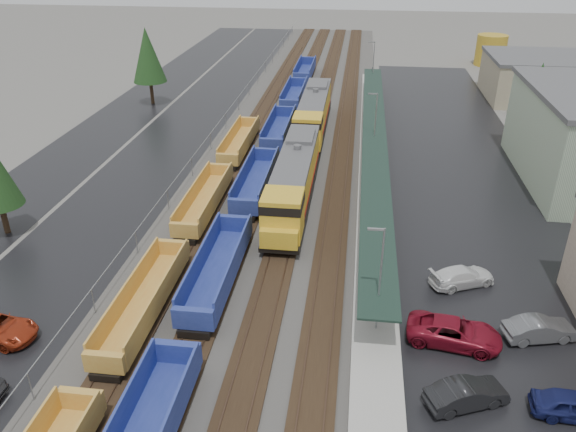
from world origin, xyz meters
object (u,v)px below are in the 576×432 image
well_string_yellow (145,301)px  parked_car_east_b (454,332)px  storage_tank (491,50)px  parked_car_east_d (574,406)px  well_string_blue (256,182)px  locomotive_lead (294,181)px  parked_car_east_a (467,394)px  parked_car_east_e (540,329)px  locomotive_trail (313,114)px  parked_car_east_c (462,277)px

well_string_yellow → parked_car_east_b: size_ratio=13.02×
storage_tank → parked_car_east_d: 89.43m
well_string_yellow → well_string_blue: well_string_blue is taller
well_string_yellow → well_string_blue: (4.00, 20.32, 0.09)m
well_string_yellow → well_string_blue: size_ratio=0.70×
locomotive_lead → parked_car_east_d: bearing=-52.8°
parked_car_east_b → well_string_blue: bearing=48.0°
parked_car_east_a → well_string_blue: bearing=9.3°
parked_car_east_d → parked_car_east_e: size_ratio=0.97×
locomotive_trail → storage_tank: bearing=55.9°
well_string_yellow → storage_tank: storage_tank is taller
parked_car_east_a → parked_car_east_d: 5.61m
well_string_yellow → parked_car_east_a: well_string_yellow is taller
parked_car_east_c → parked_car_east_e: (4.00, -5.68, 0.04)m
well_string_yellow → parked_car_east_b: bearing=-1.0°
parked_car_east_a → parked_car_east_d: (5.61, -0.11, -0.01)m
locomotive_trail → parked_car_east_e: size_ratio=4.70×
well_string_blue → parked_car_east_d: (22.00, -26.05, -0.44)m
well_string_blue → parked_car_east_c: bearing=-37.9°
parked_car_east_b → parked_car_east_c: bearing=-2.8°
locomotive_trail → well_string_blue: locomotive_trail is taller
well_string_blue → parked_car_east_e: well_string_blue is taller
well_string_yellow → parked_car_east_e: size_ratio=16.69×
parked_car_east_e → parked_car_east_d: bearing=167.1°
storage_tank → parked_car_east_a: (-17.40, -88.51, -2.04)m
locomotive_lead → parked_car_east_a: 26.68m
well_string_blue → parked_car_east_e: bearing=-41.9°
parked_car_east_b → parked_car_east_d: 7.76m
parked_car_east_c → parked_car_east_e: 6.95m
storage_tank → parked_car_east_c: (-15.91, -76.49, -2.09)m
parked_car_east_d → parked_car_east_c: bearing=21.9°
parked_car_east_b → parked_car_east_d: (5.60, -5.38, -0.06)m
parked_car_east_b → parked_car_east_e: size_ratio=1.28×
well_string_blue → well_string_yellow: bearing=-101.1°
parked_car_east_b → parked_car_east_c: (1.48, 6.74, -0.11)m
well_string_yellow → parked_car_east_d: well_string_yellow is taller
parked_car_east_c → locomotive_lead: bearing=25.7°
parked_car_east_d → parked_car_east_a: bearing=92.0°
parked_car_east_a → parked_car_east_e: bearing=-63.9°
well_string_yellow → parked_car_east_a: size_ratio=16.55×
parked_car_east_b → locomotive_lead: bearing=43.7°
locomotive_trail → parked_car_east_a: bearing=-74.5°
well_string_yellow → locomotive_lead: bearing=66.0°
well_string_blue → parked_car_east_e: size_ratio=23.79×
parked_car_east_a → parked_car_east_b: (0.02, 5.27, 0.06)m
parked_car_east_d → parked_car_east_e: (-0.12, 6.44, -0.00)m
well_string_blue → parked_car_east_a: well_string_blue is taller
well_string_blue → parked_car_east_e: 29.38m
parked_car_east_c → parked_car_east_d: (4.12, -12.13, 0.05)m
locomotive_trail → parked_car_east_e: locomotive_trail is taller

